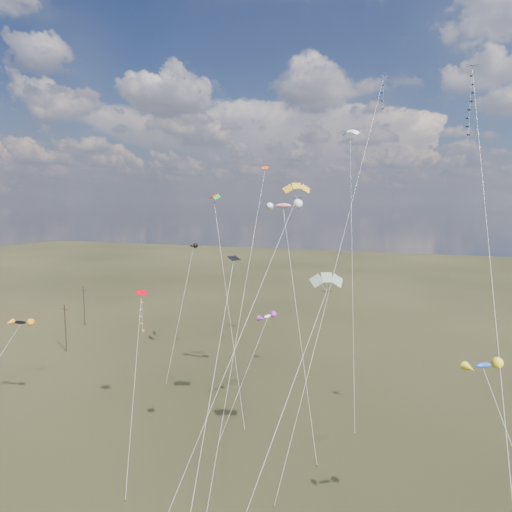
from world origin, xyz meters
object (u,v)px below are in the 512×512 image
(diamond_black_high, at_px, (472,122))
(novelty_black_orange, at_px, (20,323))
(utility_pole_near, at_px, (65,327))
(parafoil_yellow, at_px, (296,187))
(utility_pole_far, at_px, (84,306))

(diamond_black_high, bearing_deg, novelty_black_orange, -172.94)
(utility_pole_near, bearing_deg, parafoil_yellow, -23.20)
(diamond_black_high, height_order, novelty_black_orange, diamond_black_high)
(utility_pole_near, distance_m, utility_pole_far, 16.12)
(novelty_black_orange, bearing_deg, diamond_black_high, 7.06)
(utility_pole_far, bearing_deg, diamond_black_high, -21.94)
(novelty_black_orange, bearing_deg, utility_pole_far, 119.87)
(diamond_black_high, bearing_deg, parafoil_yellow, -157.43)
(diamond_black_high, xyz_separation_m, novelty_black_orange, (-48.00, -5.95, -21.25))
(utility_pole_far, bearing_deg, parafoil_yellow, -32.24)
(utility_pole_far, height_order, novelty_black_orange, novelty_black_orange)
(utility_pole_far, xyz_separation_m, novelty_black_orange, (18.89, -32.89, 6.68))
(utility_pole_near, distance_m, novelty_black_orange, 22.81)
(parafoil_yellow, distance_m, novelty_black_orange, 36.84)
(utility_pole_near, distance_m, diamond_black_high, 66.45)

